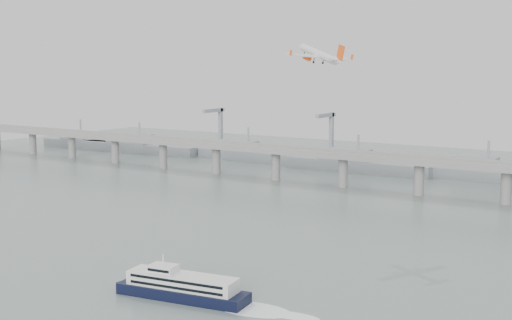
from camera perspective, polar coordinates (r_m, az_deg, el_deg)
The scene contains 5 objects.
ground at distance 257.45m, azimuth -6.87°, elevation -9.36°, with size 900.00×900.00×0.00m, color slate.
bridge at distance 423.14m, azimuth 10.78°, elevation -0.25°, with size 800.00×22.00×23.90m.
distant_fleet at distance 555.55m, azimuth -1.39°, elevation 0.58°, with size 453.00×60.90×40.00m.
ferry at distance 229.53m, azimuth -6.14°, elevation -10.49°, with size 74.41×21.45×14.09m.
airliner at distance 305.78m, azimuth 5.33°, elevation 8.74°, with size 32.98×31.29×11.75m.
Camera 1 is at (160.21, -186.87, 75.44)m, focal length 48.00 mm.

